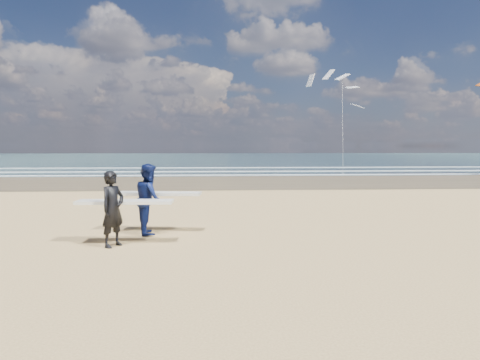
{
  "coord_description": "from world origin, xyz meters",
  "views": [
    {
      "loc": [
        1.71,
        -9.52,
        2.25
      ],
      "look_at": [
        2.66,
        6.0,
        1.01
      ],
      "focal_mm": 32.0,
      "sensor_mm": 36.0,
      "label": 1
    }
  ],
  "objects": [
    {
      "name": "kite_1",
      "position": [
        12.7,
        26.67,
        5.21
      ],
      "size": [
        5.68,
        4.72,
        9.45
      ],
      "color": "slate",
      "rests_on": "ground"
    },
    {
      "name": "surfer_near",
      "position": [
        -0.52,
        0.14,
        0.87
      ],
      "size": [
        2.21,
        1.01,
        1.7
      ],
      "color": "black",
      "rests_on": "ground"
    },
    {
      "name": "ocean",
      "position": [
        20.0,
        72.0,
        0.01
      ],
      "size": [
        220.0,
        100.0,
        0.02
      ],
      "primitive_type": "cube",
      "color": "#192F38",
      "rests_on": "ground"
    },
    {
      "name": "foam_breakers",
      "position": [
        20.0,
        28.1,
        0.05
      ],
      "size": [
        220.0,
        11.7,
        0.05
      ],
      "color": "white",
      "rests_on": "ground"
    },
    {
      "name": "surfer_far",
      "position": [
        0.07,
        1.46,
        0.91
      ],
      "size": [
        2.25,
        1.24,
        1.8
      ],
      "color": "#0D184A",
      "rests_on": "ground"
    }
  ]
}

